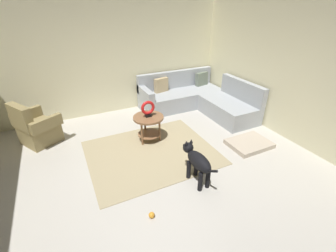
% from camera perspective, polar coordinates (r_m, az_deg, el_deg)
% --- Properties ---
extents(ground_plane, '(6.00, 6.00, 0.10)m').
position_cam_1_polar(ground_plane, '(3.83, -2.19, -13.25)').
color(ground_plane, '#B7B2A8').
extents(wall_back, '(6.00, 0.12, 2.70)m').
position_cam_1_polar(wall_back, '(5.80, -14.85, 16.15)').
color(wall_back, beige).
rests_on(wall_back, ground_plane).
extents(wall_right, '(0.12, 6.00, 2.70)m').
position_cam_1_polar(wall_right, '(4.97, 30.84, 11.19)').
color(wall_right, beige).
rests_on(wall_right, ground_plane).
extents(area_rug, '(2.30, 1.90, 0.01)m').
position_cam_1_polar(area_rug, '(4.35, -4.16, -6.58)').
color(area_rug, tan).
rests_on(area_rug, ground_plane).
extents(sectional_couch, '(2.20, 2.25, 0.88)m').
position_cam_1_polar(sectional_couch, '(6.02, 7.30, 6.69)').
color(sectional_couch, '#9EA3A8').
rests_on(sectional_couch, ground_plane).
extents(armchair, '(0.92, 0.99, 0.88)m').
position_cam_1_polar(armchair, '(5.16, -29.98, -0.55)').
color(armchair, olive).
rests_on(armchair, ground_plane).
extents(side_table, '(0.60, 0.60, 0.54)m').
position_cam_1_polar(side_table, '(4.52, -4.87, 0.96)').
color(side_table, brown).
rests_on(side_table, ground_plane).
extents(torus_sculpture, '(0.28, 0.08, 0.33)m').
position_cam_1_polar(torus_sculpture, '(4.40, -5.02, 4.36)').
color(torus_sculpture, black).
rests_on(torus_sculpture, side_table).
extents(dog_bed_mat, '(0.80, 0.60, 0.09)m').
position_cam_1_polar(dog_bed_mat, '(4.80, 19.59, -4.16)').
color(dog_bed_mat, '#B2A38E').
rests_on(dog_bed_mat, ground_plane).
extents(dog, '(0.25, 0.85, 0.63)m').
position_cam_1_polar(dog, '(3.53, 7.30, -8.74)').
color(dog, black).
rests_on(dog, ground_plane).
extents(dog_toy_ball, '(0.08, 0.08, 0.08)m').
position_cam_1_polar(dog_toy_ball, '(3.23, -4.11, -21.27)').
color(dog_toy_ball, orange).
rests_on(dog_toy_ball, ground_plane).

